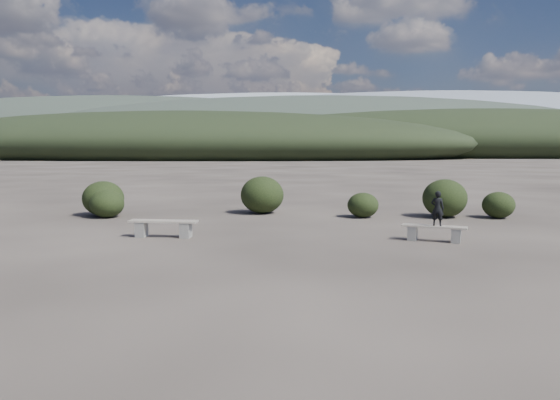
{
  "coord_description": "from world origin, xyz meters",
  "views": [
    {
      "loc": [
        0.52,
        -10.32,
        2.5
      ],
      "look_at": [
        -0.34,
        3.5,
        1.1
      ],
      "focal_mm": 35.0,
      "sensor_mm": 36.0,
      "label": 1
    }
  ],
  "objects": [
    {
      "name": "shrub_a",
      "position": [
        -6.6,
        7.95,
        0.48
      ],
      "size": [
        1.17,
        1.17,
        0.96
      ],
      "primitive_type": "ellipsoid",
      "color": "black",
      "rests_on": "ground"
    },
    {
      "name": "seated_person",
      "position": [
        3.72,
        3.89,
        0.87
      ],
      "size": [
        0.39,
        0.32,
        0.91
      ],
      "primitive_type": "imported",
      "rotation": [
        0.0,
        0.0,
        2.77
      ],
      "color": "black",
      "rests_on": "bench_right"
    },
    {
      "name": "ground",
      "position": [
        0.0,
        0.0,
        0.0
      ],
      "size": [
        1200.0,
        1200.0,
        0.0
      ],
      "primitive_type": "plane",
      "color": "#2E2824",
      "rests_on": "ground"
    },
    {
      "name": "shrub_e",
      "position": [
        6.84,
        8.65,
        0.45
      ],
      "size": [
        1.09,
        1.09,
        0.91
      ],
      "primitive_type": "ellipsoid",
      "color": "black",
      "rests_on": "ground"
    },
    {
      "name": "bench_left",
      "position": [
        -3.55,
        4.09,
        0.28
      ],
      "size": [
        1.88,
        0.49,
        0.47
      ],
      "rotation": [
        0.0,
        0.0,
        -0.05
      ],
      "color": "slate",
      "rests_on": "ground"
    },
    {
      "name": "shrub_f",
      "position": [
        -6.93,
        8.47,
        0.61
      ],
      "size": [
        1.45,
        1.45,
        1.23
      ],
      "primitive_type": "ellipsoid",
      "color": "black",
      "rests_on": "ground"
    },
    {
      "name": "mountain_ridges",
      "position": [
        -7.48,
        339.06,
        10.84
      ],
      "size": [
        500.0,
        400.0,
        56.0
      ],
      "color": "black",
      "rests_on": "ground"
    },
    {
      "name": "shrub_b",
      "position": [
        -1.37,
        9.48,
        0.68
      ],
      "size": [
        1.58,
        1.58,
        1.36
      ],
      "primitive_type": "ellipsoid",
      "color": "black",
      "rests_on": "ground"
    },
    {
      "name": "shrub_c",
      "position": [
        2.22,
        8.55,
        0.43
      ],
      "size": [
        1.08,
        1.08,
        0.86
      ],
      "primitive_type": "ellipsoid",
      "color": "black",
      "rests_on": "ground"
    },
    {
      "name": "shrub_d",
      "position": [
        5.04,
        8.75,
        0.66
      ],
      "size": [
        1.52,
        1.52,
        1.33
      ],
      "primitive_type": "ellipsoid",
      "color": "black",
      "rests_on": "ground"
    },
    {
      "name": "bench_right",
      "position": [
        3.65,
        3.92,
        0.25
      ],
      "size": [
        1.68,
        0.84,
        0.41
      ],
      "rotation": [
        0.0,
        0.0,
        -0.31
      ],
      "color": "slate",
      "rests_on": "ground"
    }
  ]
}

